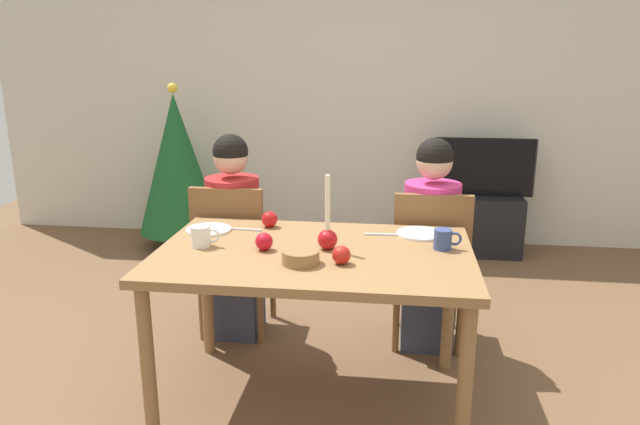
{
  "coord_description": "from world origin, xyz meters",
  "views": [
    {
      "loc": [
        0.35,
        -2.46,
        1.61
      ],
      "look_at": [
        0.0,
        0.2,
        0.87
      ],
      "focal_mm": 33.21,
      "sensor_mm": 36.0,
      "label": 1
    }
  ],
  "objects_px": {
    "christmas_tree": "(177,164)",
    "mug_left": "(202,236)",
    "dining_table": "(314,268)",
    "tv_stand": "(480,224)",
    "apple_by_right_mug": "(269,219)",
    "candle_centerpiece": "(328,234)",
    "person_right_child": "(430,248)",
    "mug_right": "(444,239)",
    "chair_right": "(430,260)",
    "plate_right": "(420,234)",
    "apple_near_candle": "(264,242)",
    "apple_by_left_plate": "(341,255)",
    "person_left_child": "(234,240)",
    "tv": "(484,167)",
    "plate_left": "(209,230)",
    "bowl_walnuts": "(301,257)",
    "chair_left": "(233,251)"
  },
  "relations": [
    {
      "from": "christmas_tree",
      "to": "tv",
      "type": "bearing_deg",
      "value": 3.79
    },
    {
      "from": "tv",
      "to": "bowl_walnuts",
      "type": "height_order",
      "value": "tv"
    },
    {
      "from": "mug_right",
      "to": "apple_by_left_plate",
      "type": "bearing_deg",
      "value": -150.09
    },
    {
      "from": "tv_stand",
      "to": "apple_by_left_plate",
      "type": "distance_m",
      "value": 2.68
    },
    {
      "from": "person_left_child",
      "to": "christmas_tree",
      "type": "height_order",
      "value": "christmas_tree"
    },
    {
      "from": "dining_table",
      "to": "mug_right",
      "type": "bearing_deg",
      "value": 9.28
    },
    {
      "from": "tv_stand",
      "to": "mug_left",
      "type": "height_order",
      "value": "mug_left"
    },
    {
      "from": "mug_right",
      "to": "apple_near_candle",
      "type": "relative_size",
      "value": 1.57
    },
    {
      "from": "christmas_tree",
      "to": "mug_right",
      "type": "bearing_deg",
      "value": -45.53
    },
    {
      "from": "chair_right",
      "to": "mug_right",
      "type": "xyz_separation_m",
      "value": [
        0.02,
        -0.51,
        0.28
      ]
    },
    {
      "from": "person_right_child",
      "to": "mug_left",
      "type": "bearing_deg",
      "value": -148.6
    },
    {
      "from": "dining_table",
      "to": "tv",
      "type": "bearing_deg",
      "value": 65.59
    },
    {
      "from": "mug_left",
      "to": "apple_by_left_plate",
      "type": "height_order",
      "value": "mug_left"
    },
    {
      "from": "mug_left",
      "to": "apple_by_right_mug",
      "type": "xyz_separation_m",
      "value": [
        0.24,
        0.33,
        -0.01
      ]
    },
    {
      "from": "dining_table",
      "to": "mug_right",
      "type": "height_order",
      "value": "mug_right"
    },
    {
      "from": "person_right_child",
      "to": "christmas_tree",
      "type": "bearing_deg",
      "value": 142.98
    },
    {
      "from": "tv",
      "to": "plate_left",
      "type": "height_order",
      "value": "tv"
    },
    {
      "from": "mug_right",
      "to": "bowl_walnuts",
      "type": "height_order",
      "value": "mug_right"
    },
    {
      "from": "chair_right",
      "to": "chair_left",
      "type": "bearing_deg",
      "value": 180.0
    },
    {
      "from": "christmas_tree",
      "to": "apple_by_left_plate",
      "type": "xyz_separation_m",
      "value": [
        1.57,
        -2.29,
        0.08
      ]
    },
    {
      "from": "mug_left",
      "to": "mug_right",
      "type": "bearing_deg",
      "value": 5.29
    },
    {
      "from": "plate_left",
      "to": "chair_left",
      "type": "bearing_deg",
      "value": 89.04
    },
    {
      "from": "person_right_child",
      "to": "mug_left",
      "type": "xyz_separation_m",
      "value": [
        -1.06,
        -0.65,
        0.23
      ]
    },
    {
      "from": "christmas_tree",
      "to": "plate_right",
      "type": "distance_m",
      "value": 2.66
    },
    {
      "from": "dining_table",
      "to": "candle_centerpiece",
      "type": "distance_m",
      "value": 0.16
    },
    {
      "from": "mug_left",
      "to": "person_left_child",
      "type": "bearing_deg",
      "value": 93.26
    },
    {
      "from": "tv",
      "to": "plate_left",
      "type": "xyz_separation_m",
      "value": [
        -1.6,
        -2.08,
        0.05
      ]
    },
    {
      "from": "christmas_tree",
      "to": "mug_right",
      "type": "distance_m",
      "value": 2.86
    },
    {
      "from": "plate_right",
      "to": "chair_left",
      "type": "bearing_deg",
      "value": 162.92
    },
    {
      "from": "tv",
      "to": "christmas_tree",
      "type": "relative_size",
      "value": 0.58
    },
    {
      "from": "chair_right",
      "to": "christmas_tree",
      "type": "height_order",
      "value": "christmas_tree"
    },
    {
      "from": "person_right_child",
      "to": "tv",
      "type": "bearing_deg",
      "value": 73.34
    },
    {
      "from": "apple_by_right_mug",
      "to": "candle_centerpiece",
      "type": "bearing_deg",
      "value": -42.56
    },
    {
      "from": "tv",
      "to": "plate_right",
      "type": "relative_size",
      "value": 3.51
    },
    {
      "from": "candle_centerpiece",
      "to": "mug_left",
      "type": "relative_size",
      "value": 2.51
    },
    {
      "from": "person_right_child",
      "to": "candle_centerpiece",
      "type": "relative_size",
      "value": 3.47
    },
    {
      "from": "plate_right",
      "to": "apple_by_right_mug",
      "type": "distance_m",
      "value": 0.75
    },
    {
      "from": "apple_near_candle",
      "to": "person_left_child",
      "type": "bearing_deg",
      "value": 116.33
    },
    {
      "from": "dining_table",
      "to": "tv_stand",
      "type": "xyz_separation_m",
      "value": [
        1.04,
        2.3,
        -0.43
      ]
    },
    {
      "from": "christmas_tree",
      "to": "apple_by_right_mug",
      "type": "relative_size",
      "value": 16.78
    },
    {
      "from": "candle_centerpiece",
      "to": "bowl_walnuts",
      "type": "bearing_deg",
      "value": -114.49
    },
    {
      "from": "plate_left",
      "to": "apple_by_left_plate",
      "type": "relative_size",
      "value": 2.81
    },
    {
      "from": "person_right_child",
      "to": "mug_right",
      "type": "bearing_deg",
      "value": -87.71
    },
    {
      "from": "christmas_tree",
      "to": "mug_left",
      "type": "xyz_separation_m",
      "value": [
        0.92,
        -2.14,
        0.09
      ]
    },
    {
      "from": "apple_by_left_plate",
      "to": "chair_left",
      "type": "bearing_deg",
      "value": 131.92
    },
    {
      "from": "bowl_walnuts",
      "to": "apple_near_candle",
      "type": "height_order",
      "value": "apple_near_candle"
    },
    {
      "from": "chair_right",
      "to": "plate_right",
      "type": "height_order",
      "value": "chair_right"
    },
    {
      "from": "chair_left",
      "to": "candle_centerpiece",
      "type": "bearing_deg",
      "value": -43.84
    },
    {
      "from": "tv",
      "to": "bowl_walnuts",
      "type": "bearing_deg",
      "value": -113.54
    },
    {
      "from": "dining_table",
      "to": "mug_right",
      "type": "xyz_separation_m",
      "value": [
        0.57,
        0.09,
        0.13
      ]
    }
  ]
}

